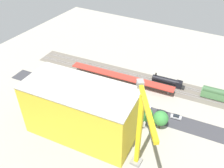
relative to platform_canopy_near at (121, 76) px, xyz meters
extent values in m
plane|color=#9E998C|center=(-7.31, 12.61, -4.00)|extent=(194.69, 194.69, 0.00)
cube|color=#665E54|center=(-7.31, -7.68, -4.00)|extent=(122.33, 22.40, 0.01)
cube|color=#38383D|center=(-7.31, 15.55, -4.00)|extent=(122.02, 18.34, 0.01)
cube|color=#9E9EA8|center=(-7.31, -10.93, -3.82)|extent=(121.33, 9.49, 0.12)
cube|color=#9E9EA8|center=(-7.31, -9.49, -3.82)|extent=(121.33, 9.49, 0.12)
cube|color=#9E9EA8|center=(-7.31, -5.87, -3.82)|extent=(121.33, 9.49, 0.12)
cube|color=#9E9EA8|center=(-7.31, -4.43, -3.82)|extent=(121.33, 9.49, 0.12)
cube|color=#B73328|center=(0.00, 0.00, 0.03)|extent=(55.42, 8.80, 0.45)
cylinder|color=slate|center=(-24.78, -1.91, -2.10)|extent=(0.30, 0.30, 3.80)
cylinder|color=slate|center=(-8.26, -0.64, -2.10)|extent=(0.30, 0.30, 3.80)
cylinder|color=slate|center=(8.26, 0.64, -2.10)|extent=(0.30, 0.30, 3.80)
cylinder|color=slate|center=(24.78, 1.91, -2.10)|extent=(0.30, 0.30, 3.80)
cube|color=black|center=(-22.15, -10.21, -3.50)|extent=(16.84, 3.86, 1.00)
cylinder|color=black|center=(-20.65, -10.10, -1.56)|extent=(13.86, 3.91, 2.87)
cube|color=black|center=(-27.47, -10.62, -2.26)|extent=(3.24, 3.29, 3.49)
cylinder|color=black|center=(-15.33, -9.69, 0.57)|extent=(0.70, 0.70, 1.40)
cube|color=black|center=(-46.88, -10.21, -3.70)|extent=(15.26, 3.71, 0.60)
cube|color=#4C7F4C|center=(-46.88, -10.21, -1.65)|extent=(16.98, 4.47, 3.51)
cylinder|color=#355935|center=(-46.88, -10.21, 0.36)|extent=(16.31, 4.42, 3.19)
cube|color=black|center=(-32.96, 11.55, -3.85)|extent=(4.07, 2.19, 0.30)
cube|color=silver|center=(-32.96, 11.55, -3.27)|extent=(4.82, 2.35, 0.86)
cube|color=#1E2328|center=(-32.96, 11.55, -2.55)|extent=(2.77, 1.88, 0.57)
cube|color=black|center=(-26.70, 11.76, -3.85)|extent=(3.94, 1.82, 0.30)
cube|color=black|center=(-26.70, 11.76, -3.32)|extent=(4.68, 1.92, 0.76)
cube|color=#1E2328|center=(-26.70, 11.76, -2.69)|extent=(2.65, 1.63, 0.51)
cube|color=black|center=(-19.09, 11.86, -3.85)|extent=(3.86, 1.89, 0.30)
cube|color=silver|center=(-19.09, 11.86, -3.26)|extent=(4.59, 1.99, 0.87)
cube|color=#1E2328|center=(-19.09, 11.86, -2.49)|extent=(2.59, 1.71, 0.67)
cube|color=black|center=(-12.86, 12.07, -3.85)|extent=(3.95, 1.80, 0.30)
cube|color=black|center=(-12.86, 12.07, -3.31)|extent=(4.69, 1.90, 0.78)
cube|color=#1E2328|center=(-12.86, 12.07, -2.66)|extent=(2.65, 1.62, 0.51)
cube|color=black|center=(-6.01, 12.57, -3.85)|extent=(3.75, 1.99, 0.30)
cube|color=maroon|center=(-6.01, 12.57, -3.26)|extent=(4.45, 2.11, 0.89)
cube|color=#1E2328|center=(-6.01, 12.57, -2.48)|extent=(2.53, 1.77, 0.67)
cube|color=black|center=(0.78, 12.24, -3.85)|extent=(4.02, 1.92, 0.30)
cube|color=#474C51|center=(0.78, 12.24, -3.35)|extent=(4.77, 2.05, 0.70)
cube|color=#1E2328|center=(0.78, 12.24, -2.70)|extent=(2.71, 1.69, 0.60)
cube|color=yellow|center=(-2.32, 37.32, 6.96)|extent=(42.89, 21.85, 21.92)
cube|color=#B7B2A8|center=(-2.32, 37.32, 18.12)|extent=(43.54, 22.49, 0.40)
cube|color=gray|center=(-27.32, 40.26, -3.40)|extent=(3.60, 3.60, 1.20)
cube|color=yellow|center=(-27.32, 40.26, 11.50)|extent=(1.40, 1.40, 31.00)
cube|color=yellow|center=(-31.32, 46.42, 27.60)|extent=(12.28, 18.02, 1.20)
cube|color=gray|center=(-24.87, 36.48, 27.60)|extent=(2.98, 3.10, 2.00)
cube|color=black|center=(-18.74, 23.05, -3.75)|extent=(9.51, 3.31, 0.50)
cube|color=silver|center=(-19.85, 22.91, -1.97)|extent=(7.33, 3.28, 3.05)
cube|color=silver|center=(-15.23, 23.49, -2.40)|extent=(2.51, 2.68, 2.20)
cube|color=black|center=(15.08, 21.04, -3.75)|extent=(8.96, 2.79, 0.50)
cube|color=white|center=(13.94, 20.95, -2.09)|extent=(6.71, 2.84, 2.81)
cube|color=silver|center=(18.34, 21.29, -2.39)|extent=(2.45, 2.50, 2.22)
cylinder|color=brown|center=(-6.92, 21.43, -2.39)|extent=(0.58, 0.58, 3.23)
sphere|color=#2D7233|center=(-6.92, 21.43, 0.97)|extent=(4.99, 4.99, 4.99)
cylinder|color=brown|center=(-22.97, 19.88, -2.29)|extent=(0.39, 0.39, 3.41)
sphere|color=#38843D|center=(-22.97, 19.88, 0.92)|extent=(4.31, 4.31, 4.31)
cylinder|color=brown|center=(2.29, 19.71, -2.66)|extent=(0.59, 0.59, 2.68)
sphere|color=#2D7233|center=(2.29, 19.71, 0.58)|extent=(5.44, 5.44, 5.44)
cylinder|color=brown|center=(-3.73, 20.47, -2.41)|extent=(0.50, 0.50, 3.17)
sphere|color=#2D7233|center=(-3.73, 20.47, 0.72)|extent=(4.40, 4.40, 4.40)
cylinder|color=brown|center=(-21.64, 21.10, -2.63)|extent=(0.48, 0.48, 2.73)
sphere|color=#38843D|center=(-21.64, 21.10, 0.89)|extent=(6.16, 6.16, 6.16)
cylinder|color=brown|center=(-28.58, 20.20, -2.47)|extent=(0.50, 0.50, 3.06)
sphere|color=#38843D|center=(-28.58, 20.20, 1.23)|extent=(6.20, 6.20, 6.20)
cylinder|color=#333333|center=(-11.32, 20.41, -1.32)|extent=(0.16, 0.16, 5.35)
cube|color=black|center=(-11.32, 20.41, 1.80)|extent=(0.36, 0.36, 0.90)
sphere|color=green|center=(-11.10, 20.41, 2.10)|extent=(0.20, 0.20, 0.20)
camera|label=1|loc=(-45.29, 90.07, 69.19)|focal=38.49mm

